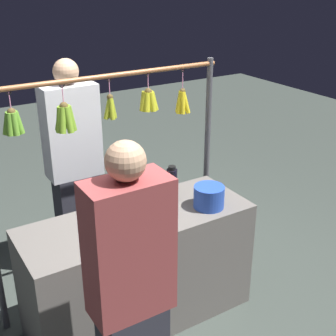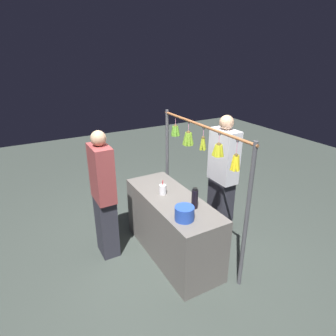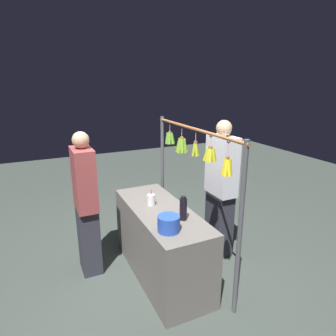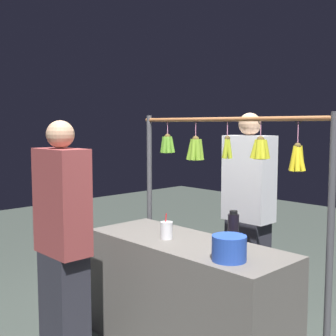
# 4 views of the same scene
# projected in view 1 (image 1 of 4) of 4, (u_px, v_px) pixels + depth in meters

# --- Properties ---
(ground_plane) EXTENTS (12.00, 12.00, 0.00)m
(ground_plane) POSITION_uv_depth(u_px,v_px,m) (141.00, 316.00, 3.27)
(ground_plane) COLOR #3A433D
(market_counter) EXTENTS (1.52, 0.57, 0.81)m
(market_counter) POSITION_uv_depth(u_px,v_px,m) (139.00, 269.00, 3.11)
(market_counter) COLOR #66605B
(market_counter) RESTS_ON ground
(display_rack) EXTENTS (1.74, 0.15, 1.68)m
(display_rack) POSITION_uv_depth(u_px,v_px,m) (106.00, 141.00, 3.08)
(display_rack) COLOR #4C4C51
(display_rack) RESTS_ON ground
(water_bottle) EXTENTS (0.07, 0.07, 0.25)m
(water_bottle) POSITION_uv_depth(u_px,v_px,m) (172.00, 184.00, 3.13)
(water_bottle) COLOR black
(water_bottle) RESTS_ON market_counter
(blue_bucket) EXTENTS (0.21, 0.21, 0.15)m
(blue_bucket) POSITION_uv_depth(u_px,v_px,m) (209.00, 197.00, 3.05)
(blue_bucket) COLOR blue
(blue_bucket) RESTS_ON market_counter
(drink_cup) EXTENTS (0.09, 0.09, 0.18)m
(drink_cup) POSITION_uv_depth(u_px,v_px,m) (121.00, 218.00, 2.81)
(drink_cup) COLOR silver
(drink_cup) RESTS_ON market_counter
(vendor_person) EXTENTS (0.40, 0.22, 1.70)m
(vendor_person) POSITION_uv_depth(u_px,v_px,m) (75.00, 171.00, 3.54)
(vendor_person) COLOR #2D2D38
(vendor_person) RESTS_ON ground
(customer_person) EXTENTS (0.39, 0.21, 1.63)m
(customer_person) POSITION_uv_depth(u_px,v_px,m) (131.00, 303.00, 2.19)
(customer_person) COLOR #2D2D38
(customer_person) RESTS_ON ground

